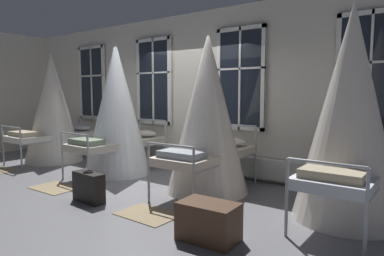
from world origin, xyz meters
The scene contains 11 objects.
ground centered at (0.00, 0.00, 0.00)m, with size 20.48×20.48×0.00m, color slate.
back_wall_with_windows centered at (0.00, 1.17, 1.61)m, with size 11.07×0.10×3.22m, color beige.
window_bank centered at (0.00, 1.05, 1.04)m, with size 7.50×0.10×2.74m.
cot_first centered at (-3.25, -0.08, 1.23)m, with size 1.32×2.01×2.54m.
cot_second centered at (-1.08, -0.03, 1.27)m, with size 1.32×2.02×2.62m.
cot_third centered at (1.10, -0.04, 1.25)m, with size 1.32×2.02×2.57m.
cot_fourth centered at (3.22, -0.03, 1.32)m, with size 1.32×2.00×2.73m.
rug_second centered at (-1.08, -1.42, 0.01)m, with size 0.80×0.56×0.01m, color #8E7A5B.
rug_third centered at (1.08, -1.42, 0.01)m, with size 0.80×0.56×0.01m, color #8E7A5B.
suitcase_dark centered at (0.00, -1.55, 0.22)m, with size 0.57×0.25×0.47m.
travel_trunk centered at (2.17, -1.61, 0.21)m, with size 0.64×0.40×0.42m, color #472D1E.
Camera 1 is at (4.17, -4.62, 1.60)m, focal length 32.10 mm.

